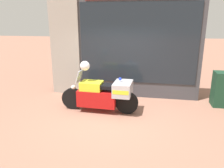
% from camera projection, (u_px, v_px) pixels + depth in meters
% --- Properties ---
extents(ground_plane, '(60.00, 60.00, 0.00)m').
position_uv_depth(ground_plane, '(113.00, 117.00, 6.17)').
color(ground_plane, '#9E6B56').
extents(shop_building, '(5.20, 0.55, 3.65)m').
position_uv_depth(shop_building, '(111.00, 44.00, 7.62)').
color(shop_building, '#424247').
rests_on(shop_building, ground).
extents(window_display, '(3.69, 0.30, 2.12)m').
position_uv_depth(window_display, '(136.00, 82.00, 7.87)').
color(window_display, slate).
rests_on(window_display, ground).
extents(paramedic_motorcycle, '(2.33, 0.78, 1.22)m').
position_uv_depth(paramedic_motorcycle, '(104.00, 94.00, 6.41)').
color(paramedic_motorcycle, black).
rests_on(paramedic_motorcycle, ground).
extents(white_helmet, '(0.28, 0.28, 0.28)m').
position_uv_depth(white_helmet, '(85.00, 66.00, 6.29)').
color(white_helmet, white).
rests_on(white_helmet, paramedic_motorcycle).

